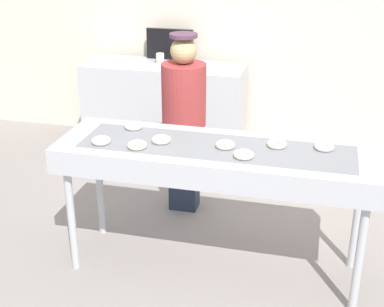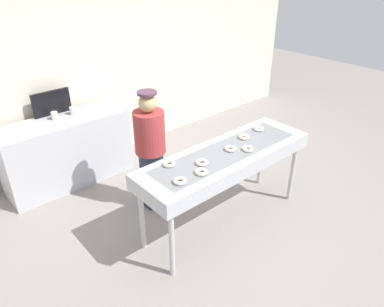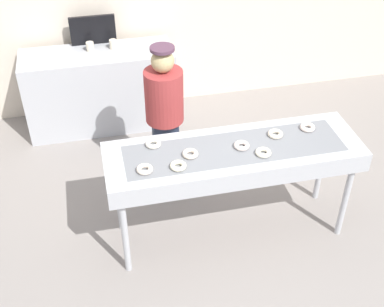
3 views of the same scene
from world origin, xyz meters
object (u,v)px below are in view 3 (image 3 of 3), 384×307
Objects in this scene: fryer_conveyor at (234,157)px; menu_display at (93,30)px; sugar_donut_1 at (190,154)px; worker_baker at (165,110)px; sugar_donut_4 at (153,144)px; sugar_donut_5 at (178,166)px; sugar_donut_0 at (242,146)px; paper_cup_0 at (90,47)px; sugar_donut_3 at (308,127)px; paper_cup_1 at (113,44)px; sugar_donut_2 at (145,169)px; sugar_donut_7 at (275,134)px; prep_counter at (101,90)px; sugar_donut_6 at (263,152)px.

menu_display reaches higher than fryer_conveyor.
sugar_donut_1 reaches higher than fryer_conveyor.
worker_baker is at bearing 94.31° from sugar_donut_1.
sugar_donut_4 is 0.37m from sugar_donut_5.
sugar_donut_0 and sugar_donut_4 have the same top height.
paper_cup_0 reaches higher than sugar_donut_4.
sugar_donut_0 is at bearing -14.80° from sugar_donut_4.
sugar_donut_3 is at bearing 7.68° from sugar_donut_1.
sugar_donut_1 is 1.00× the size of sugar_donut_5.
menu_display is at bearing 138.22° from paper_cup_1.
sugar_donut_4 is (-0.72, 0.19, 0.00)m from sugar_donut_0.
sugar_donut_4 is (-0.65, 0.19, 0.11)m from fryer_conveyor.
sugar_donut_0 is at bearing -62.47° from paper_cup_0.
sugar_donut_2 is at bearing -83.00° from paper_cup_0.
sugar_donut_2 is at bearing -168.94° from sugar_donut_7.
sugar_donut_1 is at bearing -171.74° from sugar_donut_7.
prep_counter is (-0.49, 2.22, -0.51)m from sugar_donut_5.
paper_cup_1 is at bearing 1.03° from paper_cup_0.
sugar_donut_4 is 1.26× the size of paper_cup_0.
paper_cup_0 is at bearing 107.32° from sugar_donut_1.
fryer_conveyor is 4.23× the size of menu_display.
paper_cup_1 is 0.29m from menu_display.
sugar_donut_6 is at bearing -61.43° from prep_counter.
paper_cup_0 reaches higher than sugar_donut_2.
paper_cup_1 is at bearing 126.70° from sugar_donut_3.
sugar_donut_0 is 1.26× the size of paper_cup_0.
paper_cup_1 is at bearing -58.70° from worker_baker.
paper_cup_0 is 0.26m from paper_cup_1.
worker_baker is 0.90× the size of prep_counter.
worker_baker is (0.33, 0.96, -0.10)m from sugar_donut_2.
sugar_donut_1 is 0.18m from sugar_donut_5.
prep_counter is at bearing 116.98° from sugar_donut_0.
prep_counter is 3.34× the size of menu_display.
sugar_donut_7 is at bearing 15.15° from sugar_donut_5.
sugar_donut_4 is at bearing 159.63° from sugar_donut_6.
sugar_donut_3 is 1.00× the size of sugar_donut_7.
sugar_donut_6 is at bearing -11.11° from sugar_donut_1.
paper_cup_1 is (-1.50, 2.01, 0.02)m from sugar_donut_3.
prep_counter is at bearing 115.59° from fryer_conveyor.
sugar_donut_6 reaches higher than fryer_conveyor.
paper_cup_1 is at bearing 100.81° from sugar_donut_1.
fryer_conveyor is 0.54m from sugar_donut_5.
sugar_donut_5 is at bearing -78.85° from menu_display.
sugar_donut_6 is at bearing 1.34° from sugar_donut_5.
sugar_donut_0 is 1.00× the size of sugar_donut_7.
worker_baker reaches higher than sugar_donut_4.
sugar_donut_3 is 1.00× the size of sugar_donut_4.
menu_display is (-0.55, 1.49, 0.23)m from worker_baker.
sugar_donut_0 is 2.30m from paper_cup_1.
sugar_donut_2 and sugar_donut_7 have the same top height.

